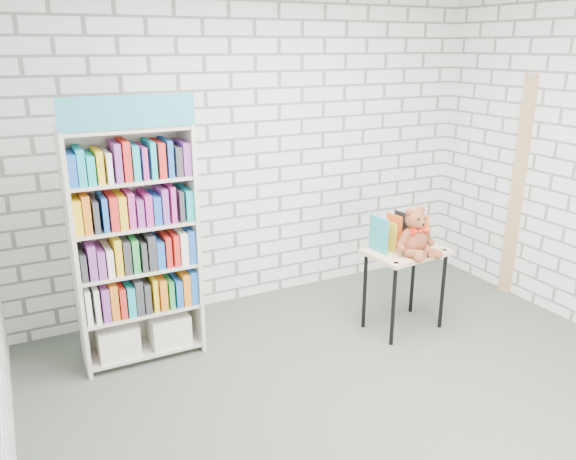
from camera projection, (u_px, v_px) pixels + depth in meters
name	position (u px, v px, depth m)	size (l,w,h in m)	color
ground	(377.00, 402.00, 3.87)	(4.50, 4.50, 0.00)	#444E41
room_shell	(392.00, 144.00, 3.32)	(4.52, 4.02, 2.81)	silver
bookshelf	(135.00, 245.00, 4.18)	(0.90, 0.35, 2.03)	beige
display_table	(406.00, 261.00, 4.71)	(0.71, 0.52, 0.72)	tan
table_books	(399.00, 231.00, 4.73)	(0.48, 0.25, 0.28)	teal
teddy_bear	(416.00, 236.00, 4.54)	(0.36, 0.33, 0.39)	brown
door_trim	(517.00, 189.00, 5.31)	(0.05, 0.12, 2.10)	tan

